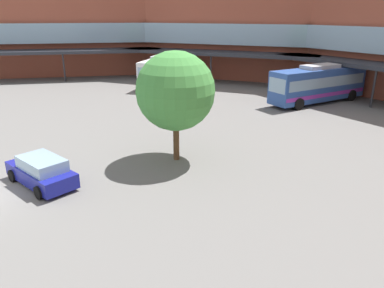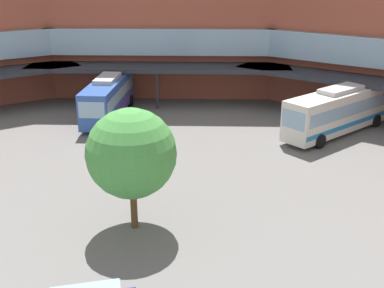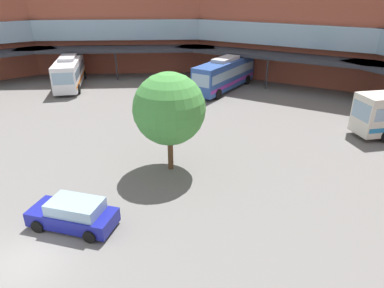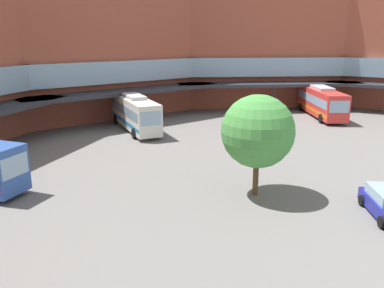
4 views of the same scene
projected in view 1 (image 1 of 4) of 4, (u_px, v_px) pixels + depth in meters
The scene contains 5 objects.
station_building at pixel (384, 8), 20.98m from camera, with size 86.88×53.43×18.34m.
bus_1 at pixel (318, 84), 36.13m from camera, with size 4.94×11.18×3.75m.
bus_2 at pixel (163, 70), 45.06m from camera, with size 9.80×7.55×3.63m.
parked_car at pixel (41, 171), 19.08m from camera, with size 4.70×3.82×1.53m.
plaza_tree at pixel (175, 91), 21.22m from camera, with size 4.60×4.60×6.52m.
Camera 1 is at (18.21, 5.23, 8.49)m, focal length 34.53 mm.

